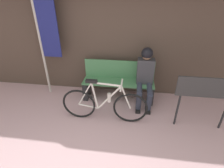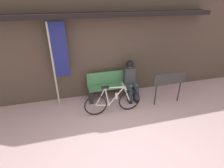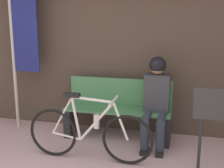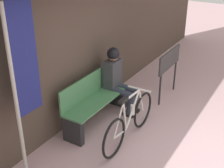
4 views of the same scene
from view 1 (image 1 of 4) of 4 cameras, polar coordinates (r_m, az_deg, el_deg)
storefront_wall at (r=3.81m, az=-2.56°, el=20.60°), size 12.00×0.56×3.20m
park_bench_near at (r=3.82m, az=2.12°, el=0.48°), size 1.52×0.42×0.86m
bicycle at (r=3.22m, az=-2.57°, el=-6.64°), size 1.59×0.40×0.85m
person_seated at (r=3.58m, az=10.84°, el=3.29°), size 0.34×0.63×1.22m
banner_pole at (r=3.89m, az=-21.08°, el=16.45°), size 0.45×0.05×2.38m
signboard at (r=3.24m, az=28.53°, el=-2.09°), size 0.98×0.04×1.00m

